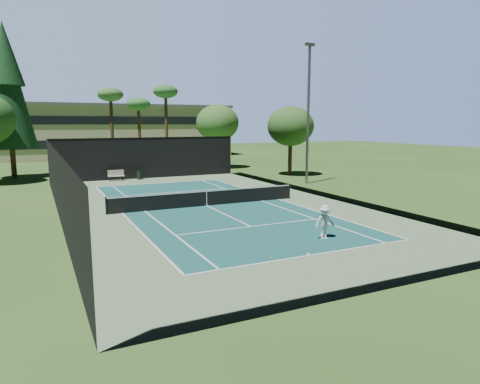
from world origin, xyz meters
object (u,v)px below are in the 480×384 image
object	(u,v)px
tennis_ball_d	(148,200)
tennis_net	(207,198)
tennis_ball_b	(199,204)
trash_bin	(140,175)
player	(325,222)
tennis_ball_c	(197,194)
park_bench	(116,175)
tennis_ball_a	(271,258)

from	to	relation	value
tennis_ball_d	tennis_net	bearing A→B (deg)	-50.08
tennis_ball_b	trash_bin	xyz separation A→B (m)	(-0.73, 14.62, 0.44)
player	tennis_ball_c	world-z (taller)	player
tennis_ball_d	trash_bin	bearing A→B (deg)	80.26
player	trash_bin	size ratio (longest dim) A/B	1.71
tennis_ball_b	park_bench	size ratio (longest dim) A/B	0.05
player	tennis_ball_d	xyz separation A→B (m)	(-5.12, 13.54, -0.78)
tennis_ball_a	tennis_ball_b	bearing A→B (deg)	83.33
tennis_ball_b	player	bearing A→B (deg)	-77.46
tennis_net	trash_bin	distance (m)	15.37
tennis_ball_c	trash_bin	distance (m)	10.89
tennis_net	tennis_ball_d	bearing A→B (deg)	129.92
tennis_ball_b	tennis_ball_c	bearing A→B (deg)	72.03
park_bench	trash_bin	bearing A→B (deg)	-1.89
tennis_ball_b	trash_bin	bearing A→B (deg)	92.85
tennis_ball_b	tennis_ball_d	bearing A→B (deg)	133.71
player	tennis_ball_b	world-z (taller)	player
park_bench	tennis_ball_a	bearing A→B (deg)	-86.80
tennis_net	player	bearing A→B (deg)	-78.02
tennis_net	tennis_ball_d	xyz separation A→B (m)	(-3.01, 3.60, -0.52)
player	tennis_ball_d	bearing A→B (deg)	112.93
player	trash_bin	bearing A→B (deg)	99.21
tennis_ball_d	tennis_ball_a	bearing A→B (deg)	-85.04
tennis_ball_b	park_bench	bearing A→B (deg)	101.32
tennis_net	trash_bin	size ratio (longest dim) A/B	13.65
tennis_ball_a	trash_bin	bearing A→B (deg)	88.50
tennis_ball_a	trash_bin	distance (m)	26.89
tennis_net	tennis_ball_c	xyz separation A→B (m)	(1.01, 4.64, -0.52)
tennis_net	tennis_ball_b	size ratio (longest dim) A/B	176.46
player	tennis_ball_c	distance (m)	14.65
tennis_net	tennis_ball_c	size ratio (longest dim) A/B	186.69
trash_bin	park_bench	bearing A→B (deg)	178.11
tennis_ball_a	park_bench	bearing A→B (deg)	93.20
tennis_ball_a	trash_bin	size ratio (longest dim) A/B	0.07
tennis_ball_a	park_bench	distance (m)	27.00
park_bench	trash_bin	world-z (taller)	park_bench
tennis_net	tennis_ball_d	size ratio (longest dim) A/B	188.67
park_bench	player	bearing A→B (deg)	-78.16
tennis_net	park_bench	bearing A→B (deg)	101.75
tennis_ball_a	trash_bin	world-z (taller)	trash_bin
player	tennis_ball_a	size ratio (longest dim) A/B	23.13
tennis_ball_b	tennis_ball_c	world-z (taller)	tennis_ball_b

